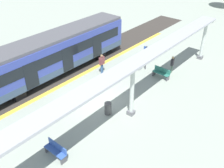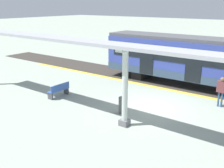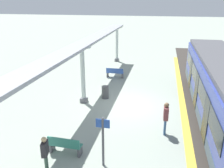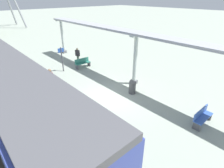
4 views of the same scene
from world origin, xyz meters
name	(u,v)px [view 2 (image 2 of 4)]	position (x,y,z in m)	size (l,w,h in m)	color
ground_plane	(152,106)	(0.00, 0.00, 0.00)	(176.00, 176.00, 0.00)	#97A293
tactile_edge_strip	(176,91)	(-3.35, 0.00, 0.00)	(0.41, 29.28, 0.01)	gold
trackbed	(186,85)	(-5.15, 0.00, 0.00)	(3.20, 41.28, 0.01)	#38332D
train_near_carriage	(200,62)	(-5.15, 0.89, 1.83)	(2.65, 14.05, 3.48)	#34449D
canopy_pillar_second	(125,88)	(3.10, 0.20, 1.92)	(1.10, 0.44, 3.79)	slate
canopy_beam	(122,46)	(3.10, 0.02, 3.87)	(1.20, 23.37, 0.16)	#A8AAB2
bench_near_end	(59,90)	(2.14, -5.46, 0.44)	(1.50, 0.44, 0.86)	#3458A9
trash_bin	(123,105)	(1.86, -0.75, 0.44)	(0.48, 0.48, 0.88)	#4B4B4C
passenger_waiting_near_edge	(221,88)	(-2.21, 3.19, 1.10)	(0.25, 0.51, 1.75)	#345781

